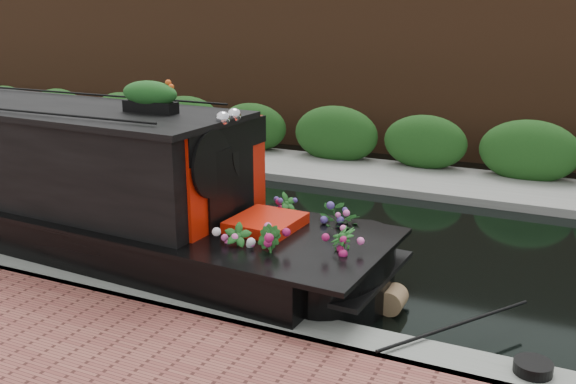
% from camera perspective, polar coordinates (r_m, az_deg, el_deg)
% --- Properties ---
extents(ground, '(80.00, 80.00, 0.00)m').
position_cam_1_polar(ground, '(11.56, -4.85, -3.01)').
color(ground, black).
rests_on(ground, ground).
extents(near_bank_coping, '(40.00, 0.60, 0.50)m').
position_cam_1_polar(near_bank_coping, '(9.07, -15.41, -9.18)').
color(near_bank_coping, gray).
rests_on(near_bank_coping, ground).
extents(far_bank_path, '(40.00, 2.40, 0.34)m').
position_cam_1_polar(far_bank_path, '(15.18, 3.07, 1.75)').
color(far_bank_path, gray).
rests_on(far_bank_path, ground).
extents(far_hedge, '(40.00, 1.10, 2.80)m').
position_cam_1_polar(far_hedge, '(15.99, 4.30, 2.49)').
color(far_hedge, '#1D4918').
rests_on(far_hedge, ground).
extents(far_brick_wall, '(40.00, 1.00, 8.00)m').
position_cam_1_polar(far_brick_wall, '(17.92, 6.72, 3.93)').
color(far_brick_wall, '#4F2E1A').
rests_on(far_brick_wall, ground).
extents(narrowboat, '(12.96, 2.92, 3.03)m').
position_cam_1_polar(narrowboat, '(11.84, -23.92, 0.63)').
color(narrowboat, black).
rests_on(narrowboat, ground).
extents(rope_fender, '(0.33, 0.36, 0.33)m').
position_cam_1_polar(rope_fender, '(8.48, 9.28, -9.42)').
color(rope_fender, olive).
rests_on(rope_fender, ground).
extents(coiled_mooring_rope, '(0.39, 0.39, 0.12)m').
position_cam_1_polar(coiled_mooring_rope, '(7.13, 20.95, -14.35)').
color(coiled_mooring_rope, black).
rests_on(coiled_mooring_rope, near_bank_coping).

